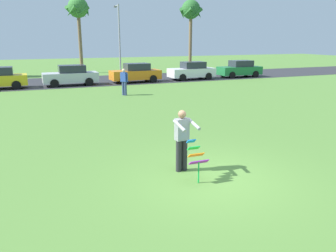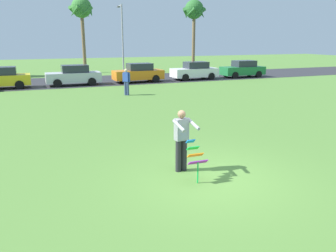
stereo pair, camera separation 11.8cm
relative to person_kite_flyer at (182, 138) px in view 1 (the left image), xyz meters
The scene contains 12 objects.
ground_plane 1.35m from the person_kite_flyer, 55.15° to the right, with size 120.00×120.00×0.00m, color #568438.
road_strip 21.89m from the person_kite_flyer, 88.57° to the left, with size 120.00×8.00×0.01m, color #2D2D33.
person_kite_flyer is the anchor object (origin of this frame).
kite_held 0.78m from the person_kite_flyer, 85.01° to the right, with size 0.52×0.64×1.04m.
parked_car_silver 19.49m from the person_kite_flyer, 92.36° to the left, with size 4.22×1.88×1.60m.
parked_car_orange 19.99m from the person_kite_flyer, 76.87° to the left, with size 4.26×1.95×1.60m.
parked_car_white 21.83m from the person_kite_flyer, 63.13° to the left, with size 4.24×1.91×1.60m.
parked_car_green 24.58m from the person_kite_flyer, 52.39° to the left, with size 4.22×1.88×1.60m.
palm_tree_right_near 30.10m from the person_kite_flyer, 87.16° to the left, with size 2.58×2.71×7.83m.
palm_tree_centre_far 31.04m from the person_kite_flyer, 63.75° to the left, with size 2.58×2.71×7.85m.
streetlight_pole 27.45m from the person_kite_flyer, 79.34° to the left, with size 0.24×1.65×7.00m.
person_walker_near 13.32m from the person_kite_flyer, 81.93° to the left, with size 0.41×0.44×1.73m.
Camera 1 is at (-4.17, -7.10, 3.57)m, focal length 35.46 mm.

